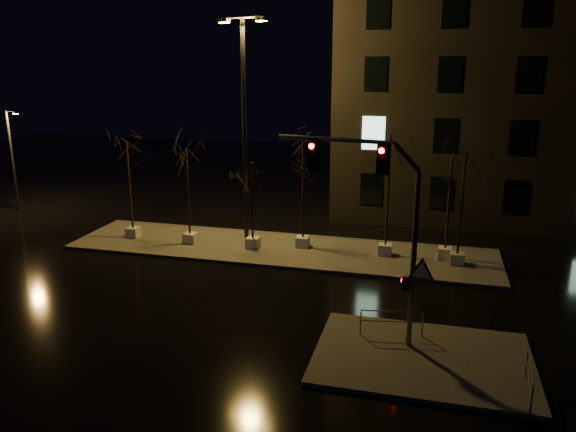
# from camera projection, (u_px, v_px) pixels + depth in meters

# --- Properties ---
(ground) EXTENTS (90.00, 90.00, 0.00)m
(ground) POSITION_uv_depth(u_px,v_px,m) (241.00, 296.00, 23.49)
(ground) COLOR black
(ground) RESTS_ON ground
(median) EXTENTS (22.00, 5.00, 0.15)m
(median) POSITION_uv_depth(u_px,v_px,m) (279.00, 249.00, 29.07)
(median) COLOR #4F4C46
(median) RESTS_ON ground
(sidewalk_corner) EXTENTS (7.00, 5.00, 0.15)m
(sidewalk_corner) POSITION_uv_depth(u_px,v_px,m) (422.00, 358.00, 18.38)
(sidewalk_corner) COLOR #4F4C46
(sidewalk_corner) RESTS_ON ground
(building) EXTENTS (25.00, 12.00, 15.00)m
(building) POSITION_uv_depth(u_px,v_px,m) (547.00, 94.00, 34.89)
(building) COLOR black
(building) RESTS_ON ground
(tree_0) EXTENTS (1.80, 1.80, 5.43)m
(tree_0) POSITION_uv_depth(u_px,v_px,m) (128.00, 163.00, 29.77)
(tree_0) COLOR silver
(tree_0) RESTS_ON median
(tree_1) EXTENTS (1.80, 1.80, 5.17)m
(tree_1) POSITION_uv_depth(u_px,v_px,m) (187.00, 170.00, 28.80)
(tree_1) COLOR silver
(tree_1) RESTS_ON median
(tree_2) EXTENTS (1.80, 1.80, 4.58)m
(tree_2) POSITION_uv_depth(u_px,v_px,m) (252.00, 182.00, 28.15)
(tree_2) COLOR silver
(tree_2) RESTS_ON median
(tree_3) EXTENTS (1.80, 1.80, 5.88)m
(tree_3) POSITION_uv_depth(u_px,v_px,m) (303.00, 162.00, 28.04)
(tree_3) COLOR silver
(tree_3) RESTS_ON median
(tree_4) EXTENTS (1.80, 1.80, 6.14)m
(tree_4) POSITION_uv_depth(u_px,v_px,m) (389.00, 163.00, 26.79)
(tree_4) COLOR silver
(tree_4) RESTS_ON median
(tree_5) EXTENTS (1.80, 1.80, 5.12)m
(tree_5) POSITION_uv_depth(u_px,v_px,m) (450.00, 181.00, 26.50)
(tree_5) COLOR silver
(tree_5) RESTS_ON median
(tree_6) EXTENTS (1.80, 1.80, 5.40)m
(tree_6) POSITION_uv_depth(u_px,v_px,m) (464.00, 180.00, 25.65)
(tree_6) COLOR silver
(tree_6) RESTS_ON median
(traffic_signal_mast) EXTENTS (5.58, 1.12, 6.91)m
(traffic_signal_mast) POSITION_uv_depth(u_px,v_px,m) (382.00, 213.00, 18.35)
(traffic_signal_mast) COLOR slate
(traffic_signal_mast) RESTS_ON sidewalk_corner
(streetlight_main) EXTENTS (2.81, 1.19, 11.48)m
(streetlight_main) POSITION_uv_depth(u_px,v_px,m) (244.00, 116.00, 28.88)
(streetlight_main) COLOR black
(streetlight_main) RESTS_ON median
(streetlight_far) EXTENTS (1.24, 0.56, 6.49)m
(streetlight_far) POSITION_uv_depth(u_px,v_px,m) (13.00, 156.00, 36.35)
(streetlight_far) COLOR black
(streetlight_far) RESTS_ON ground
(guard_rail_a) EXTENTS (2.16, 0.40, 0.94)m
(guard_rail_a) POSITION_uv_depth(u_px,v_px,m) (392.00, 320.00, 19.58)
(guard_rail_a) COLOR slate
(guard_rail_a) RESTS_ON sidewalk_corner
(guard_rail_b) EXTENTS (0.19, 2.01, 0.96)m
(guard_rail_b) POSITION_uv_depth(u_px,v_px,m) (530.00, 376.00, 16.05)
(guard_rail_b) COLOR slate
(guard_rail_b) RESTS_ON sidewalk_corner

